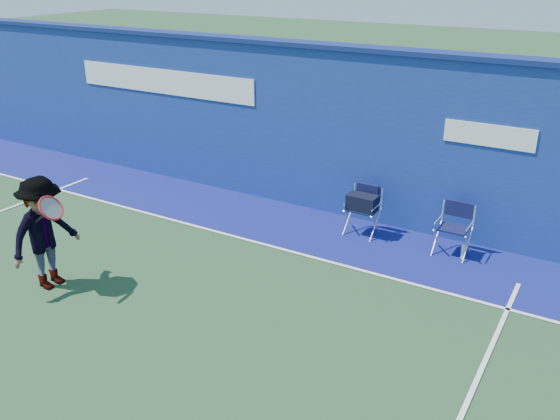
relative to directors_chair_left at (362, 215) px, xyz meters
The scene contains 8 objects.
ground 4.80m from the directors_chair_left, 111.99° to the right, with size 80.00×80.00×0.00m, color #244326.
stadium_wall 2.28m from the directors_chair_left, 157.15° to the left, with size 24.00×0.50×3.08m.
out_of_bounds_strip 1.86m from the directors_chair_left, 169.20° to the right, with size 24.00×1.80×0.01m, color navy.
court_lines 4.25m from the directors_chair_left, 115.03° to the right, with size 24.00×12.00×0.01m.
directors_chair_left is the anchor object (origin of this frame).
directors_chair_right 1.56m from the directors_chair_left, ahead, with size 0.50×0.45×0.84m.
water_bottle 1.79m from the directors_chair_left, ahead, with size 0.07×0.07×0.25m, color silver.
tennis_player 5.11m from the directors_chair_left, 129.07° to the right, with size 0.87×1.10×1.68m.
Camera 1 is at (5.35, -4.35, 4.42)m, focal length 38.00 mm.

